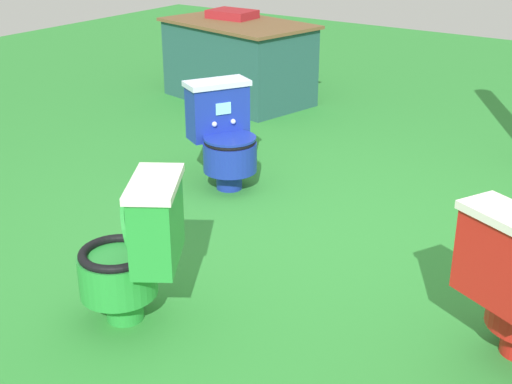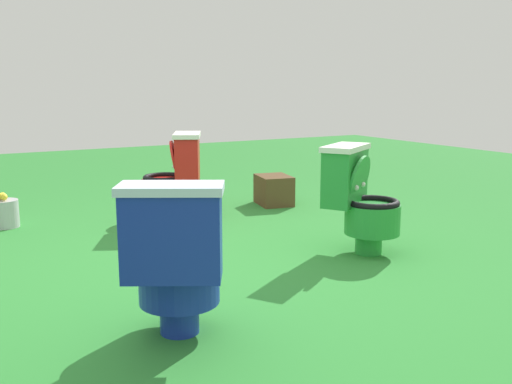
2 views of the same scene
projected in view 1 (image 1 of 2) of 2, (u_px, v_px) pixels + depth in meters
ground at (309, 242)px, 4.15m from camera, size 14.00×14.00×0.00m
toilet_blue at (224, 135)px, 4.82m from camera, size 0.63×0.59×0.73m
toilet_green at (136, 250)px, 3.25m from camera, size 0.63×0.60×0.73m
vendor_table at (238, 61)px, 6.87m from camera, size 1.61×1.14×0.85m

